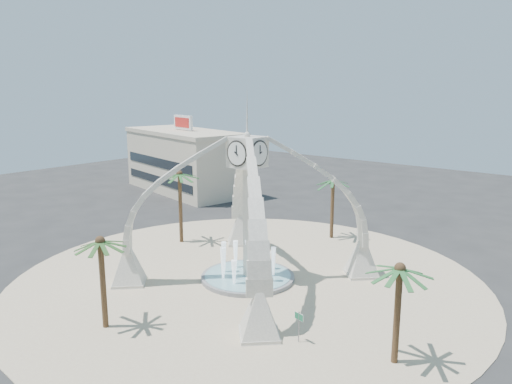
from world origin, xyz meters
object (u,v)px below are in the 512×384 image
Objects in this scene: fountain at (248,276)px; street_sign at (299,321)px; clock_tower at (247,206)px; palm_east at (400,270)px; palm_west at (179,175)px; palm_north at (333,181)px; palm_south at (100,242)px.

street_sign is (9.56, -6.10, 1.27)m from fountain.
palm_east is (15.36, -4.38, -0.57)m from clock_tower.
street_sign is (21.86, -9.59, -5.73)m from palm_west.
palm_south is at bearing -92.30° from palm_north.
palm_north reaches higher than street_sign.
palm_south reaches higher than palm_east.
palm_east is at bearing -15.90° from palm_west.
palm_north is at bearing 127.75° from street_sign.
palm_south is at bearing -57.49° from palm_west.
clock_tower is 15.01m from palm_north.
clock_tower reaches higher than palm_north.
clock_tower is 6.20m from fountain.
palm_east is (15.36, -4.38, 5.64)m from fountain.
palm_east is at bearing -15.93° from fountain.
palm_west is at bearing 164.10° from palm_east.
clock_tower reaches higher than fountain.
street_sign is (10.34, -21.08, -4.85)m from palm_north.
palm_west is at bearing -135.09° from palm_north.
palm_east is at bearing 26.12° from palm_south.
palm_north is 23.98m from street_sign.
clock_tower reaches higher than palm_south.
palm_east is at bearing 28.09° from street_sign.
palm_east is at bearing -50.21° from palm_north.
palm_east is 28.79m from palm_west.
palm_north is at bearing 44.91° from palm_west.
palm_south is at bearing -137.87° from street_sign.
fountain is 1.14× the size of palm_south.
palm_east is 25.21m from palm_north.
palm_west is 16.30m from palm_north.
fountain is at bearing 81.61° from palm_south.
palm_west is 19.41m from palm_south.
clock_tower is 2.64× the size of palm_east.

